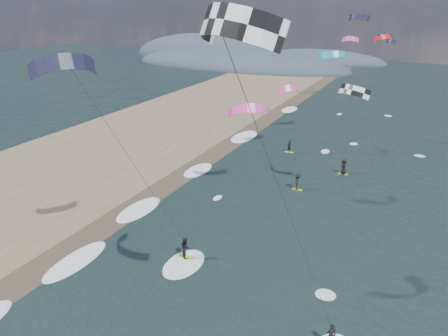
% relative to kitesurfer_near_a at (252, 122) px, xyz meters
% --- Properties ---
extents(wet_sand_strip, '(3.00, 240.00, 0.00)m').
position_rel_kitesurfer_near_a_xyz_m(wet_sand_strip, '(-17.61, 9.05, -13.96)').
color(wet_sand_strip, '#382D23').
rests_on(wet_sand_strip, ground).
extents(coastal_hills, '(80.00, 41.00, 15.00)m').
position_rel_kitesurfer_near_a_xyz_m(coastal_hills, '(-50.46, 106.92, -13.97)').
color(coastal_hills, '#3D4756').
rests_on(coastal_hills, ground).
extents(kitesurfer_near_a, '(7.70, 8.96, 18.58)m').
position_rel_kitesurfer_near_a_xyz_m(kitesurfer_near_a, '(0.00, 0.00, 0.00)').
color(kitesurfer_near_a, '#A3CE24').
rests_on(kitesurfer_near_a, ground).
extents(kitesurfer_near_b, '(6.79, 9.25, 16.00)m').
position_rel_kitesurfer_near_a_xyz_m(kitesurfer_near_b, '(-11.20, 4.83, -3.52)').
color(kitesurfer_near_b, '#A3CE24').
rests_on(kitesurfer_near_b, ground).
extents(far_kitesurfers, '(8.82, 11.56, 1.79)m').
position_rel_kitesurfer_near_a_xyz_m(far_kitesurfers, '(-4.54, 28.77, -13.10)').
color(far_kitesurfers, '#A3CE24').
rests_on(far_kitesurfers, ground).
extents(bg_kite_field, '(11.70, 70.34, 8.69)m').
position_rel_kitesurfer_near_a_xyz_m(bg_kite_field, '(-5.97, 51.04, -2.95)').
color(bg_kite_field, teal).
rests_on(bg_kite_field, ground).
extents(shoreline_surf, '(2.40, 79.40, 0.11)m').
position_rel_kitesurfer_near_a_xyz_m(shoreline_surf, '(-16.41, 13.80, -13.97)').
color(shoreline_surf, white).
rests_on(shoreline_surf, ground).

